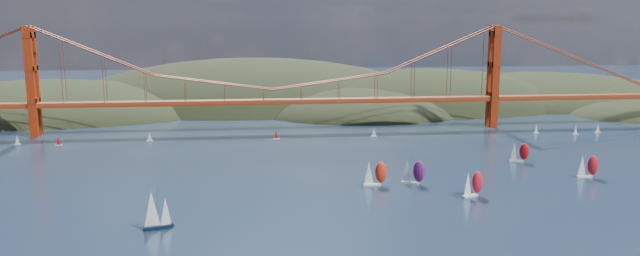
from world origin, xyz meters
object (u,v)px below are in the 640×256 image
object	(u,v)px
racer_1	(472,183)
racer_3	(519,152)
racer_0	(375,173)
sloop_navy	(156,210)
racer_2	(587,166)
racer_rwb	(412,171)

from	to	relation	value
racer_1	racer_3	bearing A→B (deg)	27.48
racer_3	racer_0	bearing A→B (deg)	-142.83
sloop_navy	racer_3	xyz separation A→B (m)	(137.40, 68.03, -1.20)
racer_0	racer_2	size ratio (longest dim) A/B	1.02
racer_2	racer_rwb	bearing A→B (deg)	-179.65
racer_1	racer_3	xyz separation A→B (m)	(37.43, 47.30, -0.34)
racer_2	racer_rwb	size ratio (longest dim) A/B	0.98
racer_3	racer_rwb	distance (m)	60.37
racer_2	racer_3	world-z (taller)	racer_2
racer_1	racer_3	distance (m)	60.32
racer_1	racer_0	bearing A→B (deg)	125.15
racer_2	racer_3	xyz separation A→B (m)	(-14.07, 27.88, -0.31)
racer_2	racer_3	bearing A→B (deg)	116.16
racer_2	racer_rwb	xyz separation A→B (m)	(-67.01, -1.12, 0.10)
racer_1	racer_rwb	bearing A→B (deg)	106.14
sloop_navy	racer_2	distance (m)	156.70
sloop_navy	racer_rwb	size ratio (longest dim) A/B	1.25
racer_0	racer_rwb	distance (m)	13.99
racer_0	racer_rwb	bearing A→B (deg)	-0.28
racer_rwb	racer_0	bearing A→B (deg)	-152.41
sloop_navy	racer_rwb	bearing A→B (deg)	9.30
racer_0	racer_3	size ratio (longest dim) A/B	1.09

